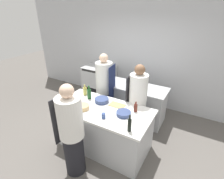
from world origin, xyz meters
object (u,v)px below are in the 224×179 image
at_px(chef_at_stove, 105,89).
at_px(bottle_cooking_oil, 89,94).
at_px(chef_at_prep_near, 72,133).
at_px(bottle_wine, 136,108).
at_px(oven_range, 100,83).
at_px(bowl_prep_small, 102,100).
at_px(bowl_ceramic_blue, 124,113).
at_px(bottle_vinegar, 130,125).
at_px(bottle_olive_oil, 85,91).
at_px(chef_at_pass_far, 137,104).
at_px(bowl_mixing_large, 83,107).
at_px(cup, 103,116).
at_px(bowl_wooden_salad, 74,98).

bearing_deg(chef_at_stove, bottle_cooking_oil, -6.96).
relative_size(chef_at_prep_near, bottle_wine, 8.39).
height_order(oven_range, bowl_prep_small, oven_range).
bearing_deg(bowl_ceramic_blue, chef_at_prep_near, -124.93).
relative_size(chef_at_stove, bottle_vinegar, 5.85).
xyz_separation_m(chef_at_prep_near, bottle_olive_oil, (-0.54, 1.05, 0.15)).
bearing_deg(bottle_wine, chef_at_prep_near, -124.43).
xyz_separation_m(oven_range, chef_at_prep_near, (1.12, -2.48, 0.32)).
bearing_deg(bottle_cooking_oil, chef_at_pass_far, 23.03).
bearing_deg(chef_at_stove, chef_at_pass_far, 69.62).
xyz_separation_m(chef_at_prep_near, bowl_ceramic_blue, (0.53, 0.76, 0.10)).
height_order(bottle_wine, bowl_ceramic_blue, bottle_wine).
relative_size(chef_at_stove, bottle_olive_oil, 7.39).
xyz_separation_m(chef_at_pass_far, bowl_mixing_large, (-0.77, -0.78, 0.10)).
xyz_separation_m(chef_at_stove, cup, (0.64, -1.05, 0.09)).
bearing_deg(bottle_cooking_oil, bottle_vinegar, -24.96).
bearing_deg(chef_at_stove, bowl_wooden_salad, -23.67).
relative_size(chef_at_stove, cup, 17.71).
bearing_deg(chef_at_prep_near, bowl_mixing_large, 25.84).
bearing_deg(cup, chef_at_pass_far, 71.44).
relative_size(chef_at_pass_far, cup, 17.33).
xyz_separation_m(chef_at_prep_near, bottle_vinegar, (0.80, 0.42, 0.18)).
bearing_deg(bowl_mixing_large, bowl_prep_small, 67.73).
relative_size(chef_at_pass_far, bowl_mixing_large, 7.14).
bearing_deg(bottle_vinegar, bottle_wine, 103.38).
distance_m(oven_range, bottle_olive_oil, 1.62).
bearing_deg(chef_at_prep_near, bottle_cooking_oil, 25.42).
relative_size(bowl_prep_small, cup, 2.91).
bearing_deg(bottle_wine, bottle_vinegar, -76.62).
relative_size(bottle_olive_oil, bowl_prep_small, 0.82).
bearing_deg(bowl_wooden_salad, oven_range, 107.05).
relative_size(chef_at_stove, bottle_cooking_oil, 5.99).
distance_m(bowl_ceramic_blue, cup, 0.36).
xyz_separation_m(bowl_prep_small, cup, (0.33, -0.46, 0.01)).
xyz_separation_m(bottle_olive_oil, bowl_ceramic_blue, (1.07, -0.29, -0.06)).
bearing_deg(bottle_cooking_oil, bottle_olive_oil, 152.85).
bearing_deg(bowl_ceramic_blue, bottle_vinegar, -51.95).
relative_size(bottle_olive_oil, bowl_wooden_salad, 1.03).
height_order(chef_at_prep_near, bowl_prep_small, chef_at_prep_near).
bearing_deg(bottle_olive_oil, bowl_wooden_salad, -101.09).
relative_size(bottle_olive_oil, bowl_ceramic_blue, 0.89).
bearing_deg(chef_at_stove, chef_at_prep_near, 5.68).
distance_m(oven_range, bowl_prep_small, 1.90).
bearing_deg(cup, bowl_ceramic_blue, 44.32).
xyz_separation_m(bottle_olive_oil, bottle_vinegar, (1.34, -0.63, 0.02)).
bearing_deg(bottle_cooking_oil, chef_at_prep_near, -69.54).
bearing_deg(chef_at_prep_near, bowl_prep_small, 8.23).
height_order(bottle_olive_oil, bottle_wine, bottle_olive_oil).
xyz_separation_m(chef_at_stove, bottle_olive_oil, (-0.18, -0.51, 0.13)).
distance_m(bowl_prep_small, bowl_ceramic_blue, 0.62).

